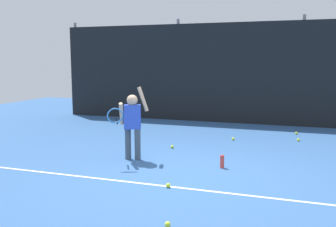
{
  "coord_description": "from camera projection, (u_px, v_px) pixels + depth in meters",
  "views": [
    {
      "loc": [
        1.57,
        -5.49,
        1.82
      ],
      "look_at": [
        -0.59,
        0.92,
        0.85
      ],
      "focal_mm": 39.69,
      "sensor_mm": 36.0,
      "label": 1
    }
  ],
  "objects": [
    {
      "name": "tennis_player",
      "position": [
        132.0,
        121.0,
        6.77
      ],
      "size": [
        0.56,
        0.75,
        1.35
      ],
      "rotation": [
        0.0,
        0.0,
        0.36
      ],
      "color": "#3F4C59",
      "rests_on": "ground"
    },
    {
      "name": "ground_plane",
      "position": [
        185.0,
        176.0,
        5.91
      ],
      "size": [
        20.0,
        20.0,
        0.0
      ],
      "primitive_type": "plane",
      "color": "#335B93"
    },
    {
      "name": "fence_post_0",
      "position": [
        77.0,
        69.0,
        12.43
      ],
      "size": [
        0.09,
        0.09,
        3.04
      ],
      "primitive_type": "cylinder",
      "color": "slate",
      "rests_on": "ground"
    },
    {
      "name": "water_bottle",
      "position": [
        222.0,
        162.0,
        6.33
      ],
      "size": [
        0.07,
        0.07,
        0.22
      ],
      "primitive_type": "cylinder",
      "color": "#D83F33",
      "rests_on": "ground"
    },
    {
      "name": "tennis_ball_0",
      "position": [
        168.0,
        224.0,
        4.08
      ],
      "size": [
        0.07,
        0.07,
        0.07
      ],
      "primitive_type": "sphere",
      "color": "#CCE033",
      "rests_on": "ground"
    },
    {
      "name": "fence_post_2",
      "position": [
        302.0,
        71.0,
        10.18
      ],
      "size": [
        0.09,
        0.09,
        3.04
      ],
      "primitive_type": "cylinder",
      "color": "slate",
      "rests_on": "ground"
    },
    {
      "name": "tennis_ball_4",
      "position": [
        172.0,
        147.0,
        7.75
      ],
      "size": [
        0.07,
        0.07,
        0.07
      ],
      "primitive_type": "sphere",
      "color": "#CCE033",
      "rests_on": "ground"
    },
    {
      "name": "tennis_ball_3",
      "position": [
        296.0,
        133.0,
        9.19
      ],
      "size": [
        0.07,
        0.07,
        0.07
      ],
      "primitive_type": "sphere",
      "color": "#CCE033",
      "rests_on": "ground"
    },
    {
      "name": "fence_post_1",
      "position": [
        178.0,
        70.0,
        11.3
      ],
      "size": [
        0.09,
        0.09,
        3.04
      ],
      "primitive_type": "cylinder",
      "color": "slate",
      "rests_on": "ground"
    },
    {
      "name": "back_fence_windscreen",
      "position": [
        236.0,
        73.0,
        10.69
      ],
      "size": [
        10.96,
        0.08,
        2.89
      ],
      "primitive_type": "cube",
      "color": "black",
      "rests_on": "ground"
    },
    {
      "name": "tennis_ball_7",
      "position": [
        233.0,
        139.0,
        8.53
      ],
      "size": [
        0.07,
        0.07,
        0.07
      ],
      "primitive_type": "sphere",
      "color": "#CCE033",
      "rests_on": "ground"
    },
    {
      "name": "tennis_ball_6",
      "position": [
        168.0,
        185.0,
        5.36
      ],
      "size": [
        0.07,
        0.07,
        0.07
      ],
      "primitive_type": "sphere",
      "color": "#CCE033",
      "rests_on": "ground"
    },
    {
      "name": "court_line_baseline",
      "position": [
        174.0,
        187.0,
        5.38
      ],
      "size": [
        9.0,
        0.05,
        0.0
      ],
      "primitive_type": "cube",
      "color": "white",
      "rests_on": "ground"
    },
    {
      "name": "tennis_ball_1",
      "position": [
        298.0,
        140.0,
        8.42
      ],
      "size": [
        0.07,
        0.07,
        0.07
      ],
      "primitive_type": "sphere",
      "color": "#CCE033",
      "rests_on": "ground"
    }
  ]
}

